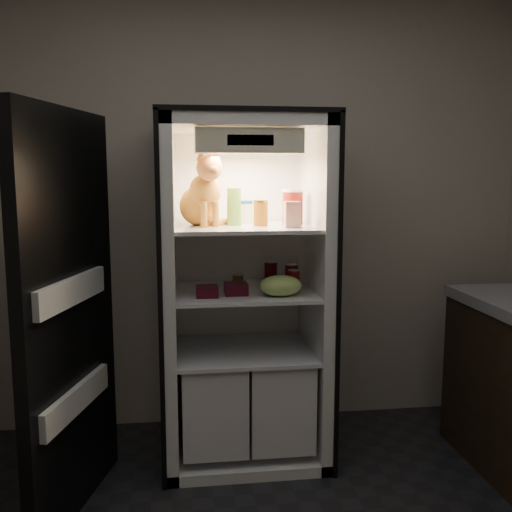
# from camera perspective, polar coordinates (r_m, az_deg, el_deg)

# --- Properties ---
(room_shell) EXTENTS (3.60, 3.60, 3.60)m
(room_shell) POSITION_cam_1_polar(r_m,az_deg,el_deg) (1.72, 3.65, 10.12)
(room_shell) COLOR white
(room_shell) RESTS_ON floor
(refrigerator) EXTENTS (0.90, 0.72, 1.88)m
(refrigerator) POSITION_cam_1_polar(r_m,az_deg,el_deg) (3.18, -1.32, -5.80)
(refrigerator) COLOR white
(refrigerator) RESTS_ON floor
(fridge_door) EXTENTS (0.28, 0.86, 1.85)m
(fridge_door) POSITION_cam_1_polar(r_m,az_deg,el_deg) (2.73, -18.16, -5.94)
(fridge_door) COLOR black
(fridge_door) RESTS_ON floor
(tabby_cat) EXTENTS (0.37, 0.40, 0.40)m
(tabby_cat) POSITION_cam_1_polar(r_m,az_deg,el_deg) (3.05, -5.42, 5.88)
(tabby_cat) COLOR orange
(tabby_cat) RESTS_ON refrigerator
(parmesan_shaker) EXTENTS (0.08, 0.08, 0.20)m
(parmesan_shaker) POSITION_cam_1_polar(r_m,az_deg,el_deg) (3.04, -2.22, 4.96)
(parmesan_shaker) COLOR #268C26
(parmesan_shaker) RESTS_ON refrigerator
(mayo_tub) EXTENTS (0.09, 0.09, 0.13)m
(mayo_tub) POSITION_cam_1_polar(r_m,az_deg,el_deg) (3.17, -1.15, 4.43)
(mayo_tub) COLOR white
(mayo_tub) RESTS_ON refrigerator
(salsa_jar) EXTENTS (0.08, 0.08, 0.14)m
(salsa_jar) POSITION_cam_1_polar(r_m,az_deg,el_deg) (3.01, 0.47, 4.33)
(salsa_jar) COLOR maroon
(salsa_jar) RESTS_ON refrigerator
(pepper_jar) EXTENTS (0.11, 0.11, 0.19)m
(pepper_jar) POSITION_cam_1_polar(r_m,az_deg,el_deg) (3.12, 3.68, 4.94)
(pepper_jar) COLOR #A11B15
(pepper_jar) RESTS_ON refrigerator
(cream_carton) EXTENTS (0.08, 0.08, 0.13)m
(cream_carton) POSITION_cam_1_polar(r_m,az_deg,el_deg) (2.93, 3.63, 4.17)
(cream_carton) COLOR silver
(cream_carton) RESTS_ON refrigerator
(soda_can_a) EXTENTS (0.07, 0.07, 0.13)m
(soda_can_a) POSITION_cam_1_polar(r_m,az_deg,el_deg) (3.22, 1.49, -1.72)
(soda_can_a) COLOR black
(soda_can_a) RESTS_ON refrigerator
(soda_can_b) EXTENTS (0.07, 0.07, 0.13)m
(soda_can_b) POSITION_cam_1_polar(r_m,az_deg,el_deg) (3.13, 3.56, -2.01)
(soda_can_b) COLOR black
(soda_can_b) RESTS_ON refrigerator
(soda_can_c) EXTENTS (0.06, 0.06, 0.12)m
(soda_can_c) POSITION_cam_1_polar(r_m,az_deg,el_deg) (3.05, 3.79, -2.45)
(soda_can_c) COLOR black
(soda_can_c) RESTS_ON refrigerator
(condiment_jar) EXTENTS (0.06, 0.06, 0.08)m
(condiment_jar) POSITION_cam_1_polar(r_m,az_deg,el_deg) (3.14, -1.83, -2.47)
(condiment_jar) COLOR brown
(condiment_jar) RESTS_ON refrigerator
(grape_bag) EXTENTS (0.22, 0.16, 0.11)m
(grape_bag) POSITION_cam_1_polar(r_m,az_deg,el_deg) (2.93, 2.49, -2.98)
(grape_bag) COLOR #A5CF61
(grape_bag) RESTS_ON refrigerator
(berry_box_left) EXTENTS (0.11, 0.11, 0.06)m
(berry_box_left) POSITION_cam_1_polar(r_m,az_deg,el_deg) (2.93, -4.92, -3.53)
(berry_box_left) COLOR #4C0C19
(berry_box_left) RESTS_ON refrigerator
(berry_box_right) EXTENTS (0.12, 0.12, 0.06)m
(berry_box_right) POSITION_cam_1_polar(r_m,az_deg,el_deg) (2.97, -2.02, -3.29)
(berry_box_right) COLOR #4C0C19
(berry_box_right) RESTS_ON refrigerator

